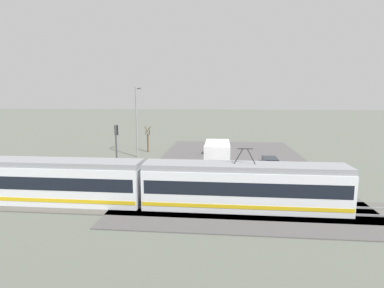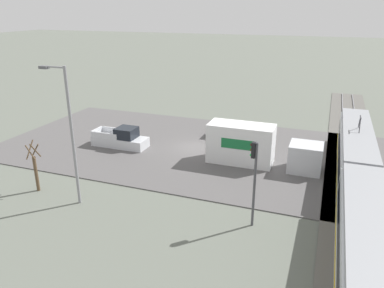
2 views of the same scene
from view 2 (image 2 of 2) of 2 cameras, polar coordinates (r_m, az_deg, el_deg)
name	(u,v)px [view 2 (image 2 of 2)]	position (r m, az deg, el deg)	size (l,w,h in m)	color
ground_plane	(194,148)	(36.10, 0.25, -0.65)	(320.00, 320.00, 0.00)	#60665B
road_surface	(194,148)	(36.09, 0.25, -0.59)	(19.05, 37.25, 0.08)	#565454
rail_bed	(353,169)	(34.24, 23.27, -3.48)	(61.61, 4.40, 0.22)	#5B5954
light_rail_tram	(359,188)	(26.92, 24.15, -6.16)	(29.50, 2.60, 4.44)	white
box_truck	(256,147)	(32.25, 9.70, -0.41)	(2.50, 9.53, 3.41)	silver
pickup_truck	(121,139)	(36.85, -10.75, 0.76)	(1.97, 5.41, 1.95)	silver
sedan_car_0	(231,133)	(38.63, 5.90, 1.72)	(1.77, 4.77, 1.46)	#4C5156
traffic_light_pole	(254,173)	(22.53, 9.42, -4.45)	(0.28, 0.47, 5.47)	#47474C
street_tree	(35,169)	(29.54, -22.75, -3.51)	(0.92, 0.77, 3.85)	brown
street_lamp_near_crossing	(69,129)	(25.57, -18.20, 2.19)	(0.36, 1.95, 9.45)	gray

